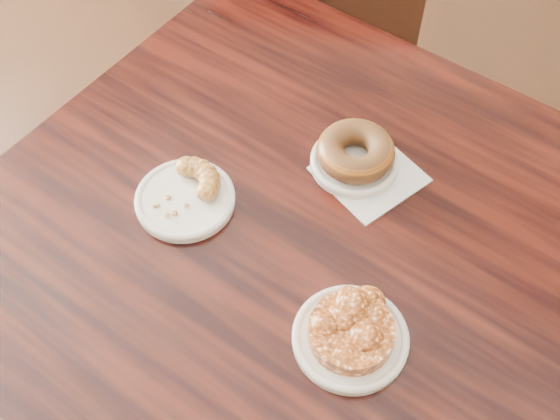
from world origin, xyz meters
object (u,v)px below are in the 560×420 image
Objects in this scene: cafe_table at (290,336)px; glazed_donut at (356,151)px; chair_far at (328,25)px; cruller_fragment at (184,191)px; apple_fritter at (352,330)px.

cafe_table is 0.44m from glazed_donut.
glazed_donut is (0.01, 0.16, 0.41)m from cafe_table.
chair_far is 7.73× the size of cruller_fragment.
chair_far is at bearing 118.96° from cafe_table.
apple_fritter is (0.15, -0.27, -0.01)m from glazed_donut.
apple_fritter is 0.35m from cruller_fragment.
glazed_donut is at bearing 87.69° from cafe_table.
cafe_table is at bearing 146.74° from apple_fritter.
cafe_table is 1.08× the size of chair_far.
glazed_donut is at bearing 102.42° from chair_far.
chair_far is 7.06× the size of glazed_donut.
chair_far is (-0.38, 0.76, 0.08)m from cafe_table.
glazed_donut is 0.31m from apple_fritter.
glazed_donut reaches higher than cafe_table.
glazed_donut reaches higher than apple_fritter.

